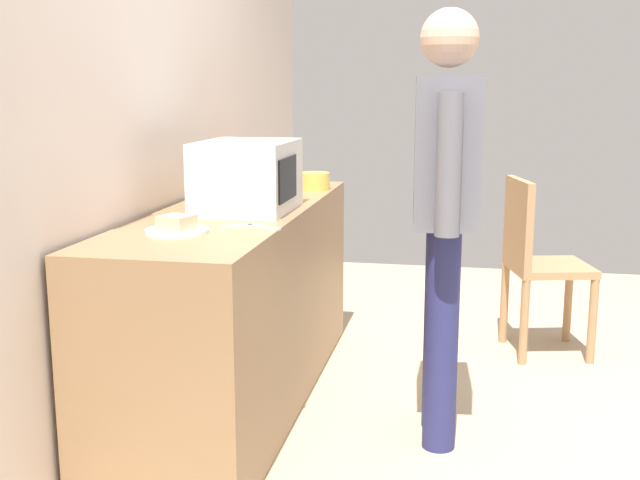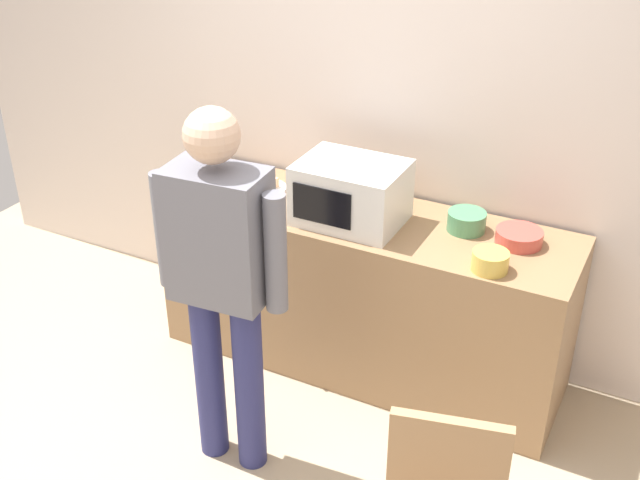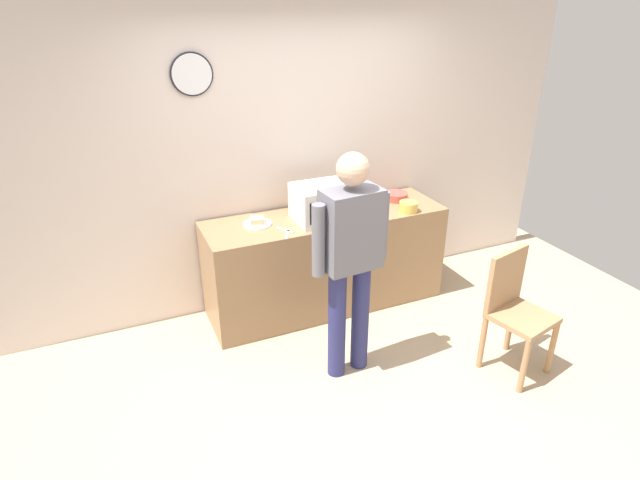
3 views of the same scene
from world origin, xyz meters
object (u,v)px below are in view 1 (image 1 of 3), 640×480
salad_bowl (246,184)px  spoon_utensil (262,227)px  mixing_bowl (263,181)px  person_standing (445,195)px  cereal_bowl (314,181)px  fork_utensil (241,226)px  sandwich_plate (177,227)px  wooden_chair (536,258)px  microwave (247,176)px

salad_bowl → spoon_utensil: (-0.93, -0.33, -0.04)m
mixing_bowl → person_standing: bearing=-134.4°
cereal_bowl → person_standing: 1.16m
spoon_utensil → person_standing: person_standing is taller
mixing_bowl → fork_utensil: bearing=-168.8°
sandwich_plate → fork_utensil: size_ratio=1.37×
fork_utensil → wooden_chair: wooden_chair is taller
salad_bowl → sandwich_plate: bearing=-177.2°
sandwich_plate → mixing_bowl: mixing_bowl is taller
microwave → spoon_utensil: bearing=-156.6°
wooden_chair → salad_bowl: bearing=106.0°
cereal_bowl → mixing_bowl: bearing=80.1°
microwave → person_standing: bearing=-102.3°
microwave → person_standing: 0.87m
salad_bowl → fork_utensil: 0.95m
fork_utensil → spoon_utensil: 0.09m
salad_bowl → mixing_bowl: bearing=-3.3°
sandwich_plate → person_standing: person_standing is taller
salad_bowl → wooden_chair: bearing=-74.0°
spoon_utensil → fork_utensil: bearing=82.3°
fork_utensil → person_standing: bearing=-75.3°
sandwich_plate → spoon_utensil: (0.16, -0.28, -0.02)m
spoon_utensil → sandwich_plate: bearing=119.1°
microwave → fork_utensil: (-0.38, -0.09, -0.15)m
sandwich_plate → person_standing: (0.37, -0.96, 0.09)m
microwave → fork_utensil: size_ratio=2.94×
salad_bowl → spoon_utensil: size_ratio=1.08×
cereal_bowl → wooden_chair: 1.24m
cereal_bowl → wooden_chair: cereal_bowl is taller
cereal_bowl → person_standing: bearing=-142.7°
salad_bowl → fork_utensil: size_ratio=1.08×
sandwich_plate → fork_utensil: 0.26m
mixing_bowl → spoon_utensil: size_ratio=1.28×
microwave → spoon_utensil: microwave is taller
salad_bowl → person_standing: size_ratio=0.11×
salad_bowl → spoon_utensil: bearing=-160.2°
fork_utensil → wooden_chair: (1.33, -1.21, -0.36)m
mixing_bowl → spoon_utensil: mixing_bowl is taller
salad_bowl → wooden_chair: size_ratio=0.20×
fork_utensil → wooden_chair: size_ratio=0.18×
salad_bowl → microwave: bearing=-163.0°
microwave → fork_utensil: 0.42m
spoon_utensil → salad_bowl: bearing=19.8°
cereal_bowl → mixing_bowl: size_ratio=0.74×
cereal_bowl → mixing_bowl: (0.05, 0.29, -0.01)m
microwave → sandwich_plate: (-0.55, 0.11, -0.13)m
spoon_utensil → person_standing: (0.21, -0.67, 0.11)m
mixing_bowl → person_standing: 1.39m
mixing_bowl → wooden_chair: (0.16, -1.44, -0.39)m
microwave → wooden_chair: (0.95, -1.30, -0.51)m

